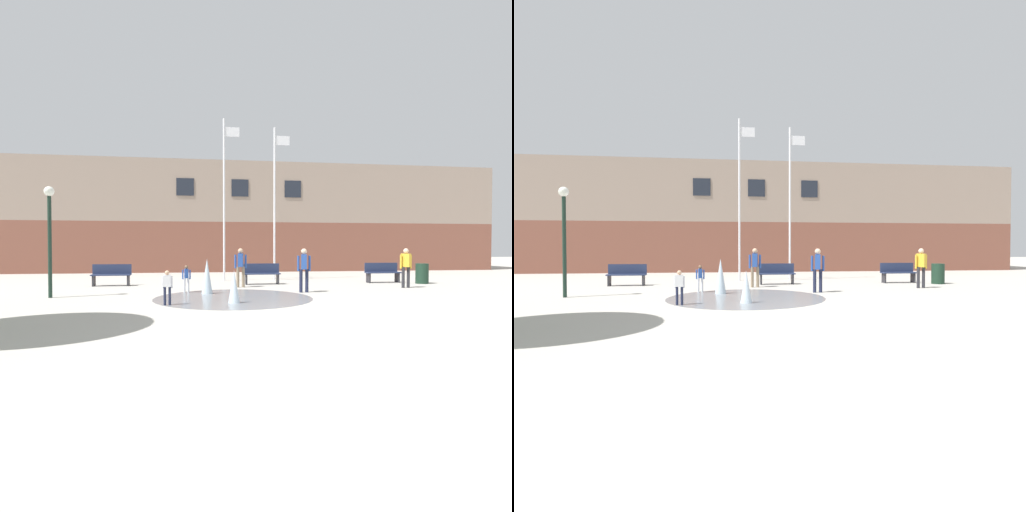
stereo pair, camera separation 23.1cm
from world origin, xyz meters
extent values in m
plane|color=#B2ADA3|center=(0.00, 0.00, 0.00)|extent=(100.00, 100.00, 0.00)
cube|color=brown|center=(0.00, 20.54, 1.63)|extent=(36.00, 6.00, 3.26)
cube|color=gray|center=(0.00, 20.54, 5.26)|extent=(36.00, 6.00, 3.99)
cube|color=#1E232D|center=(-3.50, 17.52, 5.46)|extent=(1.10, 0.06, 1.10)
cube|color=#1E232D|center=(0.00, 17.52, 5.46)|extent=(1.10, 0.06, 1.10)
cube|color=#1E232D|center=(3.50, 17.52, 5.46)|extent=(1.10, 0.06, 1.10)
cylinder|color=gray|center=(-1.50, 4.54, 0.00)|extent=(5.10, 5.10, 0.01)
cone|color=silver|center=(-1.58, 3.36, 0.48)|extent=(0.35, 0.35, 0.96)
cone|color=silver|center=(-2.32, 5.80, 0.62)|extent=(0.40, 0.40, 1.24)
cube|color=#28282D|center=(-6.98, 9.18, 0.22)|extent=(0.06, 0.40, 0.44)
cube|color=#28282D|center=(-5.58, 9.18, 0.22)|extent=(0.06, 0.40, 0.44)
cube|color=#232D4C|center=(-6.28, 9.18, 0.47)|extent=(1.60, 0.44, 0.05)
cube|color=#232D4C|center=(-6.28, 9.38, 0.70)|extent=(1.60, 0.04, 0.42)
cube|color=#28282D|center=(-0.57, 9.02, 0.22)|extent=(0.06, 0.40, 0.44)
cube|color=#28282D|center=(0.83, 9.02, 0.22)|extent=(0.06, 0.40, 0.44)
cube|color=#232D4C|center=(0.13, 9.02, 0.47)|extent=(1.60, 0.44, 0.05)
cube|color=#232D4C|center=(0.13, 9.22, 0.70)|extent=(1.60, 0.04, 0.42)
cube|color=#28282D|center=(5.07, 9.07, 0.22)|extent=(0.06, 0.40, 0.44)
cube|color=#28282D|center=(6.47, 9.07, 0.22)|extent=(0.06, 0.40, 0.44)
cube|color=#232D4C|center=(5.77, 9.07, 0.47)|extent=(1.60, 0.44, 0.05)
cube|color=#232D4C|center=(5.77, 9.27, 0.70)|extent=(1.60, 0.04, 0.42)
cylinder|color=#89755B|center=(-1.04, 7.86, 0.42)|extent=(0.12, 0.12, 0.84)
cylinder|color=#89755B|center=(-0.82, 7.86, 0.42)|extent=(0.12, 0.12, 0.84)
cube|color=#284C9E|center=(-0.93, 7.86, 1.11)|extent=(0.26, 0.37, 0.54)
sphere|color=tan|center=(-0.93, 7.86, 1.48)|extent=(0.21, 0.21, 0.21)
cylinder|color=#284C9E|center=(-1.14, 7.86, 1.05)|extent=(0.08, 0.08, 0.55)
cylinder|color=#284C9E|center=(-0.72, 7.86, 1.05)|extent=(0.08, 0.08, 0.55)
cylinder|color=#1E233D|center=(1.05, 5.76, 0.42)|extent=(0.12, 0.12, 0.84)
cylinder|color=#1E233D|center=(1.27, 5.76, 0.42)|extent=(0.12, 0.12, 0.84)
cube|color=#284C9E|center=(1.16, 5.76, 1.11)|extent=(0.28, 0.38, 0.54)
sphere|color=beige|center=(1.16, 5.76, 1.48)|extent=(0.21, 0.21, 0.21)
cylinder|color=#284C9E|center=(0.95, 5.76, 1.05)|extent=(0.08, 0.08, 0.55)
cylinder|color=#284C9E|center=(1.37, 5.76, 1.05)|extent=(0.08, 0.08, 0.55)
cylinder|color=silver|center=(-3.13, 6.32, 0.26)|extent=(0.07, 0.07, 0.52)
cylinder|color=silver|center=(-2.99, 6.32, 0.26)|extent=(0.07, 0.07, 0.52)
cube|color=#284C9E|center=(-3.06, 6.32, 0.69)|extent=(0.16, 0.23, 0.33)
sphere|color=brown|center=(-3.06, 6.32, 0.92)|extent=(0.13, 0.13, 0.13)
cylinder|color=#284C9E|center=(-3.19, 6.32, 0.65)|extent=(0.05, 0.05, 0.34)
cylinder|color=#284C9E|center=(-2.93, 6.32, 0.65)|extent=(0.05, 0.05, 0.34)
cylinder|color=#28282D|center=(5.53, 6.76, 0.42)|extent=(0.12, 0.12, 0.84)
cylinder|color=#28282D|center=(5.75, 6.76, 0.42)|extent=(0.12, 0.12, 0.84)
cube|color=gold|center=(5.64, 6.76, 1.11)|extent=(0.37, 0.39, 0.54)
sphere|color=beige|center=(5.64, 6.76, 1.48)|extent=(0.21, 0.21, 0.21)
cylinder|color=gold|center=(5.43, 6.76, 1.05)|extent=(0.08, 0.08, 0.55)
cylinder|color=gold|center=(5.85, 6.76, 1.05)|extent=(0.08, 0.08, 0.55)
cylinder|color=#1E233D|center=(-3.55, 3.21, 0.26)|extent=(0.07, 0.07, 0.52)
cylinder|color=#1E233D|center=(-3.42, 3.21, 0.26)|extent=(0.07, 0.07, 0.52)
cube|color=white|center=(-3.49, 3.21, 0.69)|extent=(0.21, 0.13, 0.33)
sphere|color=tan|center=(-3.49, 3.21, 0.92)|extent=(0.13, 0.13, 0.13)
cylinder|color=white|center=(-3.62, 3.21, 0.65)|extent=(0.05, 0.05, 0.34)
cylinder|color=white|center=(-3.36, 3.21, 0.65)|extent=(0.05, 0.05, 0.34)
cylinder|color=silver|center=(-1.41, 11.10, 3.91)|extent=(0.10, 0.10, 7.83)
cube|color=silver|center=(-1.01, 11.10, 7.20)|extent=(0.70, 0.02, 0.45)
cylinder|color=silver|center=(1.07, 11.10, 3.75)|extent=(0.10, 0.10, 7.50)
cube|color=silver|center=(1.47, 11.10, 6.88)|extent=(0.70, 0.02, 0.45)
cylinder|color=#192D23|center=(-7.37, 5.40, 1.64)|extent=(0.12, 0.12, 3.28)
sphere|color=white|center=(-7.37, 5.40, 3.44)|extent=(0.32, 0.32, 0.32)
cylinder|color=#193323|center=(7.31, 8.40, 0.45)|extent=(0.56, 0.56, 0.90)
camera|label=1|loc=(-2.55, -8.27, 1.66)|focal=28.00mm
camera|label=2|loc=(-2.32, -8.30, 1.66)|focal=28.00mm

